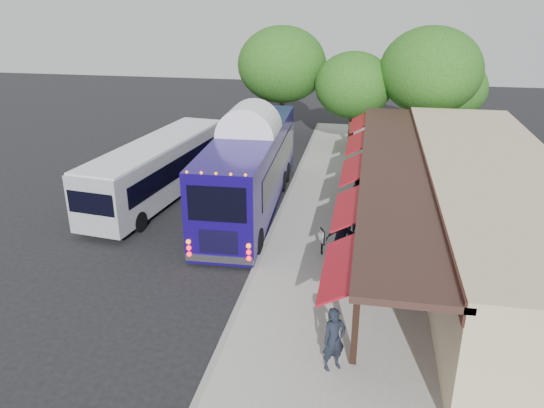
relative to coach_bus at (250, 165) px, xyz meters
The scene contains 15 objects.
ground 7.25m from the coach_bus, 77.93° to the right, with size 90.00×90.00×0.00m, color black.
sidewalk 7.31m from the coach_bus, 23.32° to the right, with size 10.00×40.00×0.15m, color #9E9B93.
curb 3.76m from the coach_bus, 61.65° to the right, with size 0.20×40.00×0.16m, color gray.
station_shelter 10.22m from the coach_bus, 15.79° to the right, with size 8.15×20.00×3.60m.
coach_bus is the anchor object (origin of this frame).
city_bus 4.67m from the coach_bus, behind, with size 3.69×10.89×2.87m.
ped_a 12.00m from the coach_bus, 66.82° to the right, with size 0.66×0.43×1.81m, color black.
ped_b 5.02m from the coach_bus, ahead, with size 0.75×0.58×1.53m, color black.
ped_c 6.86m from the coach_bus, 48.14° to the right, with size 1.10×0.46×1.88m, color black.
ped_d 5.60m from the coach_bus, 27.96° to the right, with size 1.13×0.65×1.75m, color black.
sign_board 5.98m from the coach_bus, 49.72° to the right, with size 0.23×0.44×1.04m.
tree_left 11.86m from the coach_bus, 69.20° to the left, with size 4.81×4.81×6.16m.
tree_mid 13.95m from the coach_bus, 50.65° to the left, with size 6.03×6.03×7.72m.
tree_right 15.95m from the coach_bus, 50.44° to the left, with size 4.55×4.55×5.83m.
tree_far 13.13m from the coach_bus, 92.93° to the left, with size 5.86×5.86×7.51m.
Camera 1 is at (3.75, -15.84, 9.51)m, focal length 35.00 mm.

